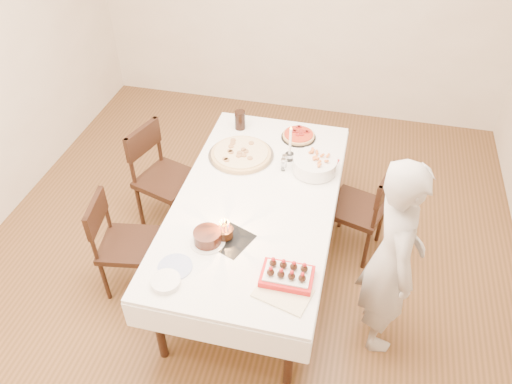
% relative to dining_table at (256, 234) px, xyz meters
% --- Properties ---
extents(floor, '(5.00, 5.00, 0.00)m').
position_rel_dining_table_xyz_m(floor, '(-0.11, 0.04, -0.38)').
color(floor, '#55391D').
rests_on(floor, ground).
extents(dining_table, '(1.42, 2.27, 0.75)m').
position_rel_dining_table_xyz_m(dining_table, '(0.00, 0.00, 0.00)').
color(dining_table, white).
rests_on(dining_table, floor).
extents(chair_right_savory, '(0.55, 0.55, 0.88)m').
position_rel_dining_table_xyz_m(chair_right_savory, '(0.74, 0.41, 0.06)').
color(chair_right_savory, black).
rests_on(chair_right_savory, floor).
extents(chair_left_savory, '(0.60, 0.60, 0.94)m').
position_rel_dining_table_xyz_m(chair_left_savory, '(-0.86, 0.36, 0.10)').
color(chair_left_savory, black).
rests_on(chair_left_savory, floor).
extents(chair_left_dessert, '(0.50, 0.50, 0.86)m').
position_rel_dining_table_xyz_m(chair_left_dessert, '(-0.89, -0.38, 0.05)').
color(chair_left_dessert, black).
rests_on(chair_left_dessert, floor).
extents(person, '(0.48, 0.63, 1.54)m').
position_rel_dining_table_xyz_m(person, '(0.99, -0.38, 0.40)').
color(person, '#BAB5B0').
rests_on(person, floor).
extents(pizza_white, '(0.59, 0.59, 0.04)m').
position_rel_dining_table_xyz_m(pizza_white, '(-0.24, 0.47, 0.40)').
color(pizza_white, beige).
rests_on(pizza_white, dining_table).
extents(pizza_pepperoni, '(0.38, 0.38, 0.04)m').
position_rel_dining_table_xyz_m(pizza_pepperoni, '(0.17, 0.83, 0.40)').
color(pizza_pepperoni, red).
rests_on(pizza_pepperoni, dining_table).
extents(red_placemat, '(0.31, 0.31, 0.01)m').
position_rel_dining_table_xyz_m(red_placemat, '(0.39, 0.50, 0.38)').
color(red_placemat, '#B21E1E').
rests_on(red_placemat, dining_table).
extents(pasta_bowl, '(0.44, 0.44, 0.11)m').
position_rel_dining_table_xyz_m(pasta_bowl, '(0.37, 0.42, 0.44)').
color(pasta_bowl, white).
rests_on(pasta_bowl, dining_table).
extents(taper_candle, '(0.09, 0.09, 0.32)m').
position_rel_dining_table_xyz_m(taper_candle, '(0.15, 0.52, 0.53)').
color(taper_candle, white).
rests_on(taper_candle, dining_table).
extents(shaker_pair, '(0.11, 0.11, 0.11)m').
position_rel_dining_table_xyz_m(shaker_pair, '(0.13, 0.37, 0.43)').
color(shaker_pair, white).
rests_on(shaker_pair, dining_table).
extents(cola_glass, '(0.11, 0.11, 0.17)m').
position_rel_dining_table_xyz_m(cola_glass, '(-0.35, 0.86, 0.46)').
color(cola_glass, black).
rests_on(cola_glass, dining_table).
extents(layer_cake, '(0.28, 0.28, 0.10)m').
position_rel_dining_table_xyz_m(layer_cake, '(-0.21, -0.50, 0.42)').
color(layer_cake, black).
rests_on(layer_cake, dining_table).
extents(cake_board, '(0.34, 0.34, 0.01)m').
position_rel_dining_table_xyz_m(cake_board, '(-0.07, -0.44, 0.38)').
color(cake_board, black).
rests_on(cake_board, dining_table).
extents(birthday_cake, '(0.13, 0.13, 0.13)m').
position_rel_dining_table_xyz_m(birthday_cake, '(-0.11, -0.43, 0.45)').
color(birthday_cake, '#351B0E').
rests_on(birthday_cake, dining_table).
extents(strawberry_box, '(0.32, 0.22, 0.08)m').
position_rel_dining_table_xyz_m(strawberry_box, '(0.36, -0.69, 0.41)').
color(strawberry_box, red).
rests_on(strawberry_box, dining_table).
extents(box_lid, '(0.37, 0.30, 0.03)m').
position_rel_dining_table_xyz_m(box_lid, '(0.36, -0.80, 0.38)').
color(box_lid, beige).
rests_on(box_lid, dining_table).
extents(plate_stack, '(0.21, 0.21, 0.04)m').
position_rel_dining_table_xyz_m(plate_stack, '(-0.35, -0.89, 0.39)').
color(plate_stack, white).
rests_on(plate_stack, dining_table).
extents(china_plate, '(0.26, 0.26, 0.01)m').
position_rel_dining_table_xyz_m(china_plate, '(-0.35, -0.75, 0.38)').
color(china_plate, white).
rests_on(china_plate, dining_table).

